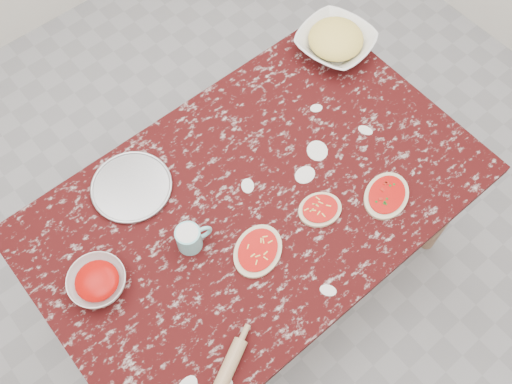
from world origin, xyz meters
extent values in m
plane|color=gray|center=(0.00, 0.00, 0.00)|extent=(4.00, 4.00, 0.00)
cube|color=black|center=(0.00, 0.00, 0.73)|extent=(1.60, 1.00, 0.04)
cube|color=#996F56|center=(0.00, 0.00, 0.67)|extent=(1.50, 0.90, 0.08)
cylinder|color=#996F56|center=(0.72, -0.42, 0.35)|extent=(0.07, 0.07, 0.71)
cylinder|color=#996F56|center=(-0.72, 0.42, 0.35)|extent=(0.07, 0.07, 0.71)
cylinder|color=#996F56|center=(0.72, 0.42, 0.35)|extent=(0.07, 0.07, 0.71)
cylinder|color=#B2B2B7|center=(-0.32, 0.32, 0.76)|extent=(0.37, 0.37, 0.01)
imported|color=white|center=(-0.60, 0.08, 0.78)|extent=(0.25, 0.25, 0.06)
imported|color=white|center=(0.69, 0.32, 0.79)|extent=(0.35, 0.35, 0.07)
cylinder|color=#7FD4D8|center=(-0.29, 0.01, 0.80)|extent=(0.09, 0.09, 0.10)
torus|color=#7FD4D8|center=(-0.24, 0.00, 0.80)|extent=(0.07, 0.03, 0.07)
cylinder|color=silver|center=(-0.29, 0.01, 0.83)|extent=(0.07, 0.07, 0.01)
ellipsoid|color=beige|center=(-0.13, -0.16, 0.76)|extent=(0.25, 0.22, 0.01)
ellipsoid|color=red|center=(-0.13, -0.16, 0.76)|extent=(0.20, 0.18, 0.00)
ellipsoid|color=beige|center=(0.14, -0.18, 0.76)|extent=(0.19, 0.17, 0.01)
ellipsoid|color=red|center=(0.14, -0.18, 0.76)|extent=(0.15, 0.14, 0.00)
ellipsoid|color=beige|center=(0.36, -0.29, 0.76)|extent=(0.24, 0.21, 0.01)
ellipsoid|color=red|center=(0.36, -0.29, 0.76)|extent=(0.19, 0.17, 0.00)
cylinder|color=tan|center=(-0.46, -0.41, 0.77)|extent=(0.22, 0.14, 0.04)
camera|label=1|loc=(-0.59, -0.70, 2.57)|focal=40.18mm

